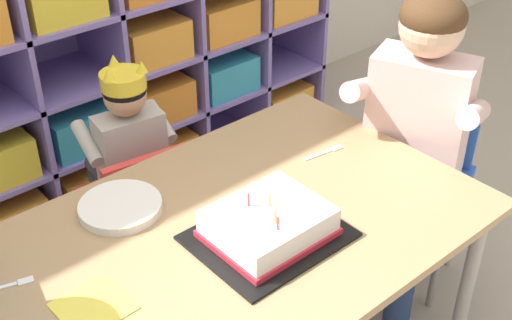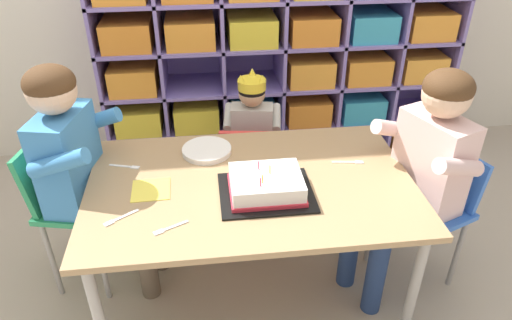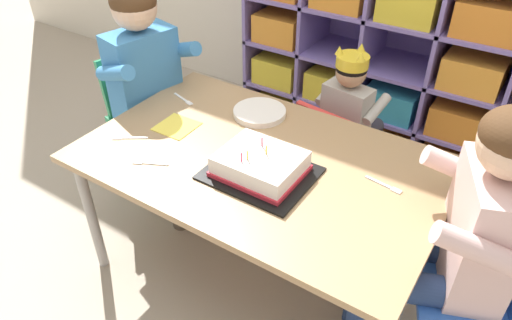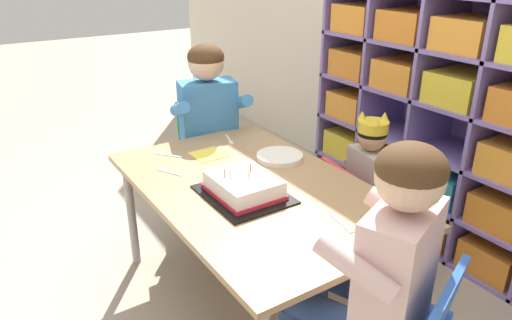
# 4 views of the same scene
# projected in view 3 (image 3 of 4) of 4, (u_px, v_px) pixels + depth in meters

# --- Properties ---
(ground) EXTENTS (16.00, 16.00, 0.00)m
(ground) POSITION_uv_depth(u_px,v_px,m) (260.00, 268.00, 2.09)
(ground) COLOR tan
(storage_cubby_shelf) EXTENTS (2.12, 0.39, 1.32)m
(storage_cubby_shelf) POSITION_uv_depth(u_px,v_px,m) (438.00, 52.00, 2.35)
(storage_cubby_shelf) COLOR #7F6BB2
(storage_cubby_shelf) RESTS_ON ground
(activity_table) EXTENTS (1.30, 0.82, 0.60)m
(activity_table) POSITION_uv_depth(u_px,v_px,m) (261.00, 169.00, 1.76)
(activity_table) COLOR #A37F56
(activity_table) RESTS_ON ground
(classroom_chair_blue) EXTENTS (0.38, 0.35, 0.58)m
(classroom_chair_blue) POSITION_uv_depth(u_px,v_px,m) (336.00, 146.00, 2.21)
(classroom_chair_blue) COLOR red
(classroom_chair_blue) RESTS_ON ground
(child_with_crown) EXTENTS (0.32, 0.32, 0.82)m
(child_with_crown) POSITION_uv_depth(u_px,v_px,m) (351.00, 109.00, 2.18)
(child_with_crown) COLOR #B2ADA3
(child_with_crown) RESTS_ON ground
(classroom_chair_adult_side) EXTENTS (0.37, 0.38, 0.72)m
(classroom_chair_adult_side) POSITION_uv_depth(u_px,v_px,m) (144.00, 111.00, 2.29)
(classroom_chair_adult_side) COLOR #238451
(classroom_chair_adult_side) RESTS_ON ground
(adult_helper_seated) EXTENTS (0.47, 0.45, 1.06)m
(adult_helper_seated) POSITION_uv_depth(u_px,v_px,m) (152.00, 79.00, 2.10)
(adult_helper_seated) COLOR #3D7FBC
(adult_helper_seated) RESTS_ON ground
(classroom_chair_guest_side) EXTENTS (0.42, 0.45, 0.65)m
(classroom_chair_guest_side) POSITION_uv_depth(u_px,v_px,m) (479.00, 282.00, 1.50)
(classroom_chair_guest_side) COLOR blue
(classroom_chair_guest_side) RESTS_ON ground
(guest_at_table_side) EXTENTS (0.49, 0.47, 1.03)m
(guest_at_table_side) POSITION_uv_depth(u_px,v_px,m) (461.00, 226.00, 1.39)
(guest_at_table_side) COLOR beige
(guest_at_table_side) RESTS_ON ground
(birthday_cake_on_tray) EXTENTS (0.36, 0.30, 0.12)m
(birthday_cake_on_tray) POSITION_uv_depth(u_px,v_px,m) (260.00, 166.00, 1.63)
(birthday_cake_on_tray) COLOR black
(birthday_cake_on_tray) RESTS_ON activity_table
(paper_plate_stack) EXTENTS (0.22, 0.22, 0.02)m
(paper_plate_stack) POSITION_uv_depth(u_px,v_px,m) (260.00, 112.00, 1.97)
(paper_plate_stack) COLOR white
(paper_plate_stack) RESTS_ON activity_table
(paper_napkin_square) EXTENTS (0.15, 0.15, 0.00)m
(paper_napkin_square) POSITION_uv_depth(u_px,v_px,m) (177.00, 126.00, 1.90)
(paper_napkin_square) COLOR #F4DB4C
(paper_napkin_square) RESTS_ON activity_table
(fork_by_napkin) EXTENTS (0.12, 0.07, 0.00)m
(fork_by_napkin) POSITION_uv_depth(u_px,v_px,m) (148.00, 163.00, 1.70)
(fork_by_napkin) COLOR white
(fork_by_napkin) RESTS_ON activity_table
(fork_at_table_front_edge) EXTENTS (0.13, 0.03, 0.00)m
(fork_at_table_front_edge) POSITION_uv_depth(u_px,v_px,m) (386.00, 186.00, 1.60)
(fork_at_table_front_edge) COLOR white
(fork_at_table_front_edge) RESTS_ON activity_table
(fork_near_child_seat) EXTENTS (0.12, 0.09, 0.00)m
(fork_near_child_seat) POSITION_uv_depth(u_px,v_px,m) (128.00, 138.00, 1.83)
(fork_near_child_seat) COLOR white
(fork_near_child_seat) RESTS_ON activity_table
(fork_scattered_mid_table) EXTENTS (0.13, 0.05, 0.00)m
(fork_scattered_mid_table) POSITION_uv_depth(u_px,v_px,m) (184.00, 100.00, 2.07)
(fork_scattered_mid_table) COLOR white
(fork_scattered_mid_table) RESTS_ON activity_table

